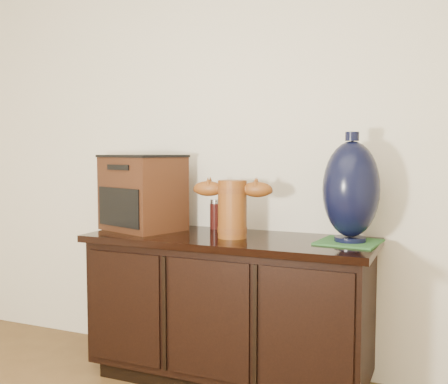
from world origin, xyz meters
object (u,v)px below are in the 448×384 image
at_px(lamp_base, 351,190).
at_px(terracotta_vessel, 232,205).
at_px(tv_radio, 143,192).
at_px(sideboard, 229,308).
at_px(spray_can, 215,214).

bearing_deg(lamp_base, terracotta_vessel, -171.94).
relative_size(tv_radio, lamp_base, 0.96).
bearing_deg(tv_radio, sideboard, 16.39).
bearing_deg(lamp_base, tv_radio, -178.78).
distance_m(sideboard, lamp_base, 0.86).
bearing_deg(sideboard, spray_can, 128.99).
relative_size(sideboard, lamp_base, 2.84).
xyz_separation_m(tv_radio, lamp_base, (1.12, 0.02, 0.05)).
bearing_deg(lamp_base, spray_can, 168.18).
bearing_deg(spray_can, sideboard, -51.01).
distance_m(terracotta_vessel, lamp_base, 0.58).
bearing_deg(sideboard, tv_radio, 176.81).
bearing_deg(spray_can, lamp_base, -11.82).
distance_m(sideboard, terracotta_vessel, 0.53).
height_order(sideboard, spray_can, spray_can).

